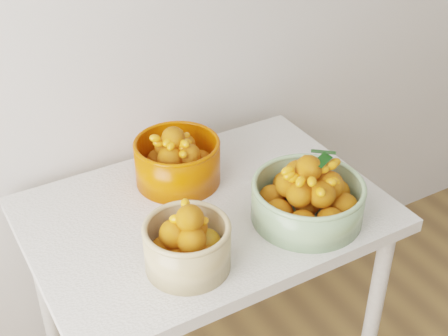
{
  "coord_description": "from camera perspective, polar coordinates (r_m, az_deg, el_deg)",
  "views": [
    {
      "loc": [
        -0.94,
        0.35,
        1.84
      ],
      "look_at": [
        -0.25,
        1.54,
        0.92
      ],
      "focal_mm": 50.0,
      "sensor_mm": 36.0,
      "label": 1
    }
  ],
  "objects": [
    {
      "name": "bowl_orange",
      "position": [
        1.86,
        -4.27,
        0.73
      ],
      "size": [
        0.27,
        0.27,
        0.18
      ],
      "rotation": [
        0.0,
        0.0,
        0.04
      ],
      "color": "#BE3E02",
      "rests_on": "table"
    },
    {
      "name": "bowl_cream",
      "position": [
        1.56,
        -3.38,
        -6.98
      ],
      "size": [
        0.28,
        0.28,
        0.19
      ],
      "rotation": [
        0.0,
        0.0,
        0.36
      ],
      "color": "tan",
      "rests_on": "table"
    },
    {
      "name": "bowl_green",
      "position": [
        1.73,
        7.69,
        -2.66
      ],
      "size": [
        0.39,
        0.39,
        0.2
      ],
      "rotation": [
        0.0,
        0.0,
        0.29
      ],
      "color": "#8CB07D",
      "rests_on": "table"
    },
    {
      "name": "table",
      "position": [
        1.85,
        -1.61,
        -6.1
      ],
      "size": [
        1.0,
        0.7,
        0.75
      ],
      "color": "silver",
      "rests_on": "ground"
    }
  ]
}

